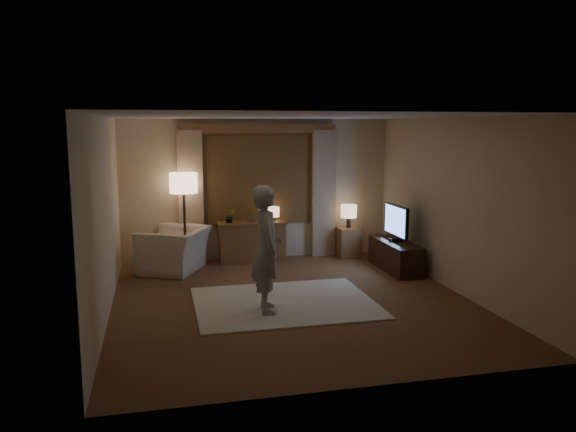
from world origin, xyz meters
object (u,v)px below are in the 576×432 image
object	(u,v)px
armchair	(175,250)
person	(267,249)
tv_stand	(395,256)
sideboard	(252,243)
side_table	(348,242)

from	to	relation	value
armchair	person	bearing A→B (deg)	50.39
tv_stand	person	distance (m)	3.16
sideboard	armchair	bearing A→B (deg)	-164.59
sideboard	tv_stand	xyz separation A→B (m)	(2.31, -1.18, -0.10)
tv_stand	person	size ratio (longest dim) A/B	0.83
tv_stand	person	world-z (taller)	person
person	tv_stand	bearing A→B (deg)	-53.35
side_table	person	distance (m)	3.59
side_table	person	xyz separation A→B (m)	(-2.13, -2.83, 0.59)
side_table	person	size ratio (longest dim) A/B	0.33
side_table	person	world-z (taller)	person
armchair	side_table	size ratio (longest dim) A/B	2.04
armchair	person	world-z (taller)	person
armchair	tv_stand	bearing A→B (deg)	103.89
armchair	sideboard	bearing A→B (deg)	131.35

